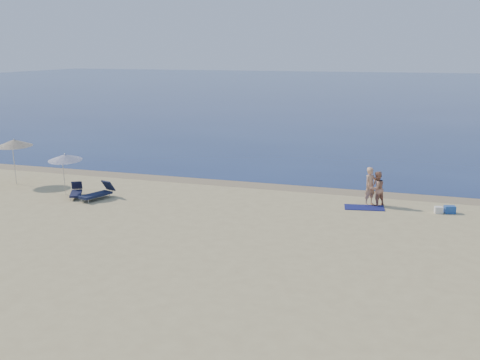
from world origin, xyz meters
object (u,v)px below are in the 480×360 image
at_px(person_left, 370,186).
at_px(umbrella_near, 65,157).
at_px(person_right, 377,189).
at_px(blue_cooler, 450,210).

bearing_deg(person_left, umbrella_near, 137.99).
xyz_separation_m(person_right, blue_cooler, (3.22, -0.29, -0.64)).
xyz_separation_m(blue_cooler, umbrella_near, (-18.05, -2.43, 1.71)).
distance_m(blue_cooler, umbrella_near, 18.30).
relative_size(person_right, blue_cooler, 3.49).
bearing_deg(person_right, person_left, -54.40).
relative_size(person_left, blue_cooler, 3.85).
relative_size(person_right, umbrella_near, 0.75).
bearing_deg(person_right, umbrella_near, -36.79).
height_order(person_left, umbrella_near, umbrella_near).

